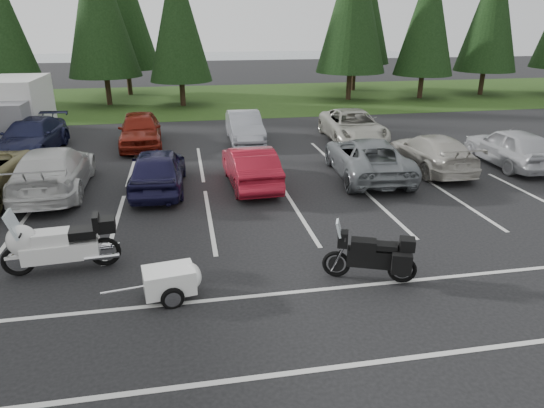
{
  "coord_description": "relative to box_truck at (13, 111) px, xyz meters",
  "views": [
    {
      "loc": [
        -0.09,
        -12.39,
        5.55
      ],
      "look_at": [
        2.11,
        -0.5,
        0.92
      ],
      "focal_mm": 32.0,
      "sensor_mm": 36.0,
      "label": 1
    }
  ],
  "objects": [
    {
      "name": "ground",
      "position": [
        8.0,
        -12.5,
        -1.45
      ],
      "size": [
        120.0,
        120.0,
        0.0
      ],
      "primitive_type": "plane",
      "color": "black",
      "rests_on": "ground"
    },
    {
      "name": "grass_strip",
      "position": [
        8.0,
        11.5,
        -1.45
      ],
      "size": [
        80.0,
        16.0,
        0.01
      ],
      "primitive_type": "cube",
      "color": "#213C13",
      "rests_on": "ground"
    },
    {
      "name": "lake_water",
      "position": [
        12.0,
        42.5,
        -1.45
      ],
      "size": [
        70.0,
        50.0,
        0.02
      ],
      "primitive_type": "cube",
      "color": "gray",
      "rests_on": "ground"
    },
    {
      "name": "box_truck",
      "position": [
        0.0,
        0.0,
        0.0
      ],
      "size": [
        2.4,
        5.6,
        2.9
      ],
      "primitive_type": null,
      "color": "silver",
      "rests_on": "ground"
    },
    {
      "name": "stall_markings",
      "position": [
        8.0,
        -10.5,
        -1.45
      ],
      "size": [
        32.0,
        16.0,
        0.01
      ],
      "primitive_type": "cube",
      "color": "silver",
      "rests_on": "ground"
    },
    {
      "name": "conifer_3",
      "position": [
        -2.5,
        8.9,
        3.82
      ],
      "size": [
        3.87,
        3.87,
        9.02
      ],
      "color": "#332316",
      "rests_on": "ground"
    },
    {
      "name": "conifer_4",
      "position": [
        3.0,
        10.4,
        5.08
      ],
      "size": [
        4.8,
        4.8,
        11.17
      ],
      "color": "#332316",
      "rests_on": "ground"
    },
    {
      "name": "conifer_5",
      "position": [
        8.0,
        9.1,
        4.18
      ],
      "size": [
        4.14,
        4.14,
        9.63
      ],
      "color": "#332316",
      "rests_on": "ground"
    },
    {
      "name": "conifer_6",
      "position": [
        20.0,
        9.6,
        5.26
      ],
      "size": [
        4.93,
        4.93,
        11.48
      ],
      "color": "#332316",
      "rests_on": "ground"
    },
    {
      "name": "conifer_7",
      "position": [
        25.5,
        9.3,
        4.36
      ],
      "size": [
        4.27,
        4.27,
        9.94
      ],
      "color": "#332316",
      "rests_on": "ground"
    },
    {
      "name": "conifer_8",
      "position": [
        31.0,
        10.1,
        4.72
      ],
      "size": [
        4.53,
        4.53,
        10.56
      ],
      "color": "#332316",
      "rests_on": "ground"
    },
    {
      "name": "conifer_back_b",
      "position": [
        4.0,
        15.0,
        5.32
      ],
      "size": [
        4.97,
        4.97,
        11.58
      ],
      "color": "#332316",
      "rests_on": "ground"
    },
    {
      "name": "car_near_3",
      "position": [
        3.49,
        -8.16,
        -0.67
      ],
      "size": [
        2.34,
        5.44,
        1.56
      ],
      "primitive_type": "imported",
      "rotation": [
        0.0,
        0.0,
        3.17
      ],
      "color": "silver",
      "rests_on": "ground"
    },
    {
      "name": "car_near_4",
      "position": [
        6.96,
        -8.59,
        -0.7
      ],
      "size": [
        1.96,
        4.48,
        1.5
      ],
      "primitive_type": "imported",
      "rotation": [
        0.0,
        0.0,
        3.1
      ],
      "color": "#181637",
      "rests_on": "ground"
    },
    {
      "name": "car_near_5",
      "position": [
        10.14,
        -8.63,
        -0.74
      ],
      "size": [
        1.68,
        4.34,
        1.41
      ],
      "primitive_type": "imported",
      "rotation": [
        0.0,
        0.0,
        3.18
      ],
      "color": "maroon",
      "rests_on": "ground"
    },
    {
      "name": "car_near_6",
      "position": [
        14.57,
        -8.36,
        -0.72
      ],
      "size": [
        2.86,
        5.43,
        1.46
      ],
      "primitive_type": "imported",
      "rotation": [
        0.0,
        0.0,
        3.06
      ],
      "color": "slate",
      "rests_on": "ground"
    },
    {
      "name": "car_near_7",
      "position": [
        17.35,
        -7.97,
        -0.76
      ],
      "size": [
        1.94,
        4.77,
        1.38
      ],
      "primitive_type": "imported",
      "rotation": [
        0.0,
        0.0,
        3.14
      ],
      "color": "#B6B2A7",
      "rests_on": "ground"
    },
    {
      "name": "car_near_8",
      "position": [
        20.75,
        -8.05,
        -0.68
      ],
      "size": [
        1.94,
        4.56,
        1.54
      ],
      "primitive_type": "imported",
      "rotation": [
        0.0,
        0.0,
        3.11
      ],
      "color": "#B7B7BC",
      "rests_on": "ground"
    },
    {
      "name": "car_far_1",
      "position": [
        1.36,
        -2.61,
        -0.71
      ],
      "size": [
        2.57,
        5.31,
        1.49
      ],
      "primitive_type": "imported",
      "rotation": [
        0.0,
        0.0,
        -0.1
      ],
      "color": "#171A3A",
      "rests_on": "ground"
    },
    {
      "name": "car_far_2",
      "position": [
        5.94,
        -2.12,
        -0.66
      ],
      "size": [
        2.06,
        4.69,
        1.57
      ],
      "primitive_type": "imported",
      "rotation": [
        0.0,
        0.0,
        0.05
      ],
      "color": "maroon",
      "rests_on": "ground"
    },
    {
      "name": "car_far_3",
      "position": [
        10.8,
        -2.04,
        -0.74
      ],
      "size": [
        1.52,
        4.3,
        1.41
      ],
      "primitive_type": "imported",
      "rotation": [
        0.0,
        0.0,
        -0.01
      ],
      "color": "gray",
      "rests_on": "ground"
    },
    {
      "name": "car_far_4",
      "position": [
        15.92,
        -2.94,
        -0.71
      ],
      "size": [
        2.79,
        5.45,
        1.47
      ],
      "primitive_type": "imported",
      "rotation": [
        0.0,
        0.0,
        -0.07
      ],
      "color": "#A8A79A",
      "rests_on": "ground"
    },
    {
      "name": "touring_motorcycle",
      "position": [
        4.94,
        -14.06,
        -0.65
      ],
      "size": [
        2.96,
        1.13,
        1.61
      ],
      "primitive_type": null,
      "rotation": [
        0.0,
        0.0,
        0.08
      ],
      "color": "silver",
      "rests_on": "ground"
    },
    {
      "name": "cargo_trailer",
      "position": [
        7.4,
        -15.73,
        -1.1
      ],
      "size": [
        1.63,
        1.08,
        0.7
      ],
      "primitive_type": null,
      "rotation": [
        0.0,
        0.0,
        0.15
      ],
      "color": "white",
      "rests_on": "ground"
    },
    {
      "name": "adventure_motorcycle",
      "position": [
        11.82,
        -15.76,
        -0.74
      ],
      "size": [
        2.46,
        1.59,
        1.41
      ],
      "primitive_type": null,
      "rotation": [
        0.0,
        0.0,
        -0.37
      ],
      "color": "black",
      "rests_on": "ground"
    }
  ]
}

